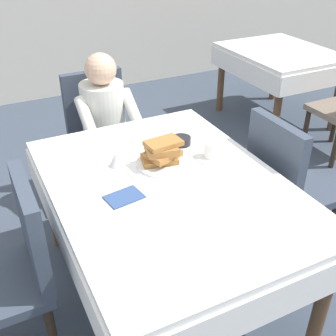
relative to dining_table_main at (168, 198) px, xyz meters
The scene contains 16 objects.
ground_plane 0.65m from the dining_table_main, ahead, with size 14.00×14.00×0.00m, color #3D4756.
dining_table_main is the anchor object (origin of this frame).
chair_diner 1.18m from the dining_table_main, 88.96° to the left, with size 0.44×0.45×0.93m.
diner_person 1.01m from the dining_table_main, 88.80° to the left, with size 0.40×0.43×1.12m.
chair_left_side 0.78m from the dining_table_main, behind, with size 0.45×0.44×0.93m.
chair_right_side 0.78m from the dining_table_main, ahead, with size 0.45×0.44×0.93m.
plate_breakfast 0.21m from the dining_table_main, 73.07° to the left, with size 0.28×0.28×0.02m, color white.
breakfast_stack 0.25m from the dining_table_main, 73.85° to the left, with size 0.22×0.18×0.12m.
cup_coffee 0.38m from the dining_table_main, 21.57° to the left, with size 0.11×0.08×0.08m.
bowl_butter 0.43m from the dining_table_main, 52.84° to the left, with size 0.11×0.11×0.04m, color black.
syrup_pitcher 0.34m from the dining_table_main, 122.78° to the left, with size 0.08×0.08×0.07m.
fork_left_of_plate 0.23m from the dining_table_main, 131.70° to the left, with size 0.18×0.01×0.01m, color silver.
knife_right_of_plate 0.30m from the dining_table_main, 32.35° to the left, with size 0.20×0.01×0.01m, color silver.
spoon_near_edge 0.18m from the dining_table_main, 50.70° to the right, with size 0.15×0.01×0.01m, color silver.
napkin_folded 0.26m from the dining_table_main, behind, with size 0.17×0.12×0.01m, color #334C7F.
background_table_far 2.63m from the dining_table_main, 38.40° to the left, with size 0.92×1.12×0.74m.
Camera 1 is at (-0.77, -1.55, 1.87)m, focal length 44.64 mm.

